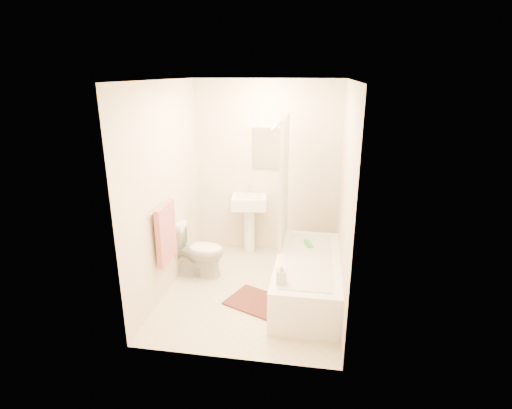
% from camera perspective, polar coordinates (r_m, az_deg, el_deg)
% --- Properties ---
extents(floor, '(2.40, 2.40, 0.00)m').
position_cam_1_polar(floor, '(4.87, -0.48, -12.18)').
color(floor, beige).
rests_on(floor, ground).
extents(ceiling, '(2.40, 2.40, 0.00)m').
position_cam_1_polar(ceiling, '(4.19, -0.57, 17.36)').
color(ceiling, white).
rests_on(ceiling, ground).
extents(wall_back, '(2.00, 0.02, 2.40)m').
position_cam_1_polar(wall_back, '(5.52, 1.58, 5.06)').
color(wall_back, beige).
rests_on(wall_back, ground).
extents(wall_left, '(0.02, 2.40, 2.40)m').
position_cam_1_polar(wall_left, '(4.65, -12.78, 2.00)').
color(wall_left, beige).
rests_on(wall_left, ground).
extents(wall_right, '(0.02, 2.40, 2.40)m').
position_cam_1_polar(wall_right, '(4.33, 12.64, 0.81)').
color(wall_right, beige).
rests_on(wall_right, ground).
extents(mirror, '(0.40, 0.03, 0.55)m').
position_cam_1_polar(mirror, '(5.44, 1.58, 8.08)').
color(mirror, white).
rests_on(mirror, wall_back).
extents(curtain_rod, '(0.03, 1.70, 0.03)m').
position_cam_1_polar(curtain_rod, '(4.27, 3.73, 11.97)').
color(curtain_rod, silver).
rests_on(curtain_rod, wall_back).
extents(shower_curtain, '(0.04, 0.80, 1.55)m').
position_cam_1_polar(shower_curtain, '(4.81, 4.01, 3.24)').
color(shower_curtain, silver).
rests_on(shower_curtain, curtain_rod).
extents(towel_bar, '(0.02, 0.60, 0.02)m').
position_cam_1_polar(towel_bar, '(4.44, -13.38, -0.17)').
color(towel_bar, silver).
rests_on(towel_bar, wall_left).
extents(towel, '(0.06, 0.45, 0.66)m').
position_cam_1_polar(towel, '(4.54, -12.73, -4.02)').
color(towel, '#CC7266').
rests_on(towel, towel_bar).
extents(toilet_paper, '(0.11, 0.12, 0.12)m').
position_cam_1_polar(toilet_paper, '(4.89, -11.09, -3.26)').
color(toilet_paper, white).
rests_on(toilet_paper, wall_left).
extents(toilet, '(0.68, 0.39, 0.66)m').
position_cam_1_polar(toilet, '(5.12, -8.31, -6.56)').
color(toilet, white).
rests_on(toilet, floor).
extents(sink, '(0.52, 0.44, 0.93)m').
position_cam_1_polar(sink, '(5.64, -0.95, -2.49)').
color(sink, white).
rests_on(sink, floor).
extents(bathtub, '(0.72, 1.65, 0.46)m').
position_cam_1_polar(bathtub, '(4.70, 7.35, -10.27)').
color(bathtub, white).
rests_on(bathtub, floor).
extents(bath_mat, '(0.79, 0.71, 0.02)m').
position_cam_1_polar(bath_mat, '(4.63, 0.23, -13.76)').
color(bath_mat, '#4F1F1A').
rests_on(bath_mat, floor).
extents(soap_bottle, '(0.10, 0.10, 0.21)m').
position_cam_1_polar(soap_bottle, '(4.04, 3.65, -9.86)').
color(soap_bottle, white).
rests_on(soap_bottle, bathtub).
extents(scrub_brush, '(0.12, 0.21, 0.04)m').
position_cam_1_polar(scrub_brush, '(4.93, 7.48, -5.60)').
color(scrub_brush, green).
rests_on(scrub_brush, bathtub).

